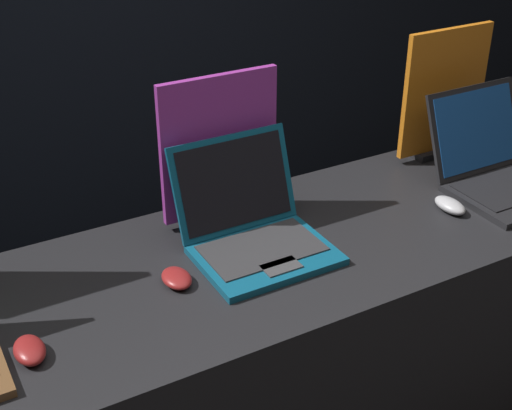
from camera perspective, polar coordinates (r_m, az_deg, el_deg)
name	(u,v)px	position (r m, az deg, el deg)	size (l,w,h in m)	color
display_counter	(254,379)	(2.17, -0.19, -13.74)	(2.14, 0.68, 0.88)	black
mouse_front	(30,350)	(1.64, -17.67, -11.01)	(0.07, 0.10, 0.03)	maroon
laptop_middle	(253,226)	(1.90, -0.26, -1.72)	(0.35, 0.36, 0.27)	#0F5170
mouse_middle	(177,278)	(1.80, -6.37, -5.83)	(0.07, 0.10, 0.03)	maroon
promo_stand_middle	(220,152)	(1.99, -2.93, 4.23)	(0.35, 0.07, 0.43)	black
laptop_back	(499,168)	(2.34, 18.83, 2.85)	(0.35, 0.39, 0.28)	black
mouse_back	(450,205)	(2.17, 15.25, -0.02)	(0.06, 0.11, 0.04)	#B2B2B7
promo_stand_back	(444,97)	(2.46, 14.79, 8.37)	(0.33, 0.07, 0.44)	black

